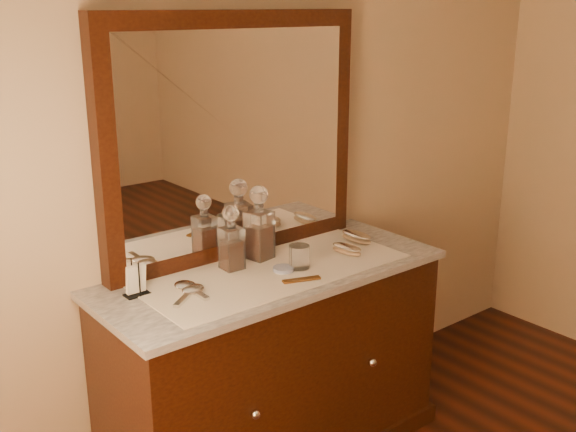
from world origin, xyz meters
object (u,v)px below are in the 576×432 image
object	(u,v)px
comb	(302,280)
napkin_rack	(136,281)
brush_near	(347,249)
decanter_left	(232,244)
hand_mirror_outer	(188,287)
dresser_cabinet	(273,367)
pin_dish	(283,269)
mirror_frame	(235,138)
hand_mirror_inner	(191,291)
decanter_right	(259,230)
brush_far	(356,237)

from	to	relation	value
comb	napkin_rack	xyz separation A→B (m)	(-0.55, 0.28, 0.05)
napkin_rack	brush_near	xyz separation A→B (m)	(0.89, -0.17, -0.03)
decanter_left	hand_mirror_outer	xyz separation A→B (m)	(-0.25, -0.07, -0.09)
dresser_cabinet	pin_dish	distance (m)	0.45
dresser_cabinet	decanter_left	xyz separation A→B (m)	(-0.12, 0.11, 0.55)
mirror_frame	comb	distance (m)	0.64
hand_mirror_inner	decanter_right	bearing A→B (deg)	18.18
dresser_cabinet	mirror_frame	distance (m)	0.97
comb	brush_far	world-z (taller)	brush_far
hand_mirror_outer	dresser_cabinet	bearing A→B (deg)	-5.72
pin_dish	comb	size ratio (longest dim) A/B	0.56
pin_dish	hand_mirror_outer	bearing A→B (deg)	168.31
decanter_left	decanter_right	size ratio (longest dim) A/B	0.85
pin_dish	comb	bearing A→B (deg)	-94.36
brush_far	dresser_cabinet	bearing A→B (deg)	-176.88
pin_dish	hand_mirror_inner	bearing A→B (deg)	174.19
pin_dish	brush_near	size ratio (longest dim) A/B	0.55
pin_dish	hand_mirror_outer	world-z (taller)	hand_mirror_outer
comb	brush_far	bearing A→B (deg)	41.96
decanter_left	pin_dish	bearing A→B (deg)	-45.76
comb	hand_mirror_inner	bearing A→B (deg)	177.21
comb	hand_mirror_inner	xyz separation A→B (m)	(-0.39, 0.16, 0.00)
comb	dresser_cabinet	bearing A→B (deg)	114.16
pin_dish	hand_mirror_inner	distance (m)	0.40
decanter_right	hand_mirror_outer	distance (m)	0.43
dresser_cabinet	comb	xyz separation A→B (m)	(0.01, -0.17, 0.45)
dresser_cabinet	hand_mirror_outer	bearing A→B (deg)	174.28
decanter_left	mirror_frame	bearing A→B (deg)	48.53
dresser_cabinet	decanter_right	distance (m)	0.58
napkin_rack	decanter_right	world-z (taller)	decanter_right
dresser_cabinet	napkin_rack	size ratio (longest dim) A/B	10.32
mirror_frame	brush_near	distance (m)	0.67
decanter_left	brush_far	bearing A→B (deg)	-7.22
mirror_frame	decanter_left	world-z (taller)	mirror_frame
brush_near	hand_mirror_outer	world-z (taller)	brush_near
decanter_right	brush_far	size ratio (longest dim) A/B	1.91
mirror_frame	decanter_left	size ratio (longest dim) A/B	4.52
pin_dish	decanter_right	size ratio (longest dim) A/B	0.27
pin_dish	brush_near	world-z (taller)	brush_near
comb	hand_mirror_outer	bearing A→B (deg)	171.77
brush_far	hand_mirror_inner	xyz separation A→B (m)	(-0.87, -0.03, -0.01)
dresser_cabinet	decanter_right	xyz separation A→B (m)	(0.03, 0.13, 0.56)
napkin_rack	decanter_right	xyz separation A→B (m)	(0.57, 0.02, 0.07)
hand_mirror_inner	hand_mirror_outer	bearing A→B (deg)	75.16
decanter_right	brush_far	world-z (taller)	decanter_right
dresser_cabinet	brush_near	size ratio (longest dim) A/B	9.13
napkin_rack	brush_far	size ratio (longest dim) A/B	0.83
mirror_frame	decanter_right	size ratio (longest dim) A/B	3.83
comb	napkin_rack	world-z (taller)	napkin_rack
mirror_frame	brush_near	bearing A→B (deg)	-40.59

